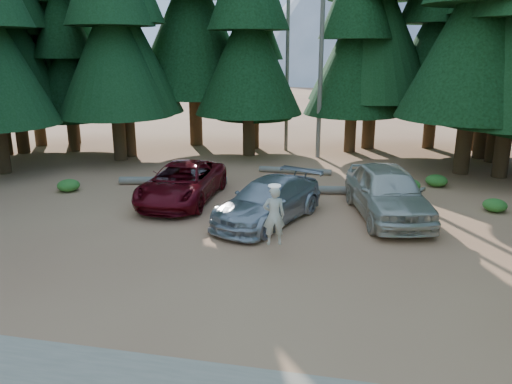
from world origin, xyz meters
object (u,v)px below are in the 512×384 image
(log_left, at_px, (173,180))
(frisbee_player, at_px, (274,215))
(silver_minivan_center, at_px, (268,201))
(log_right, at_px, (349,190))
(silver_minivan_right, at_px, (387,192))
(log_mid, at_px, (295,171))
(red_pickup, at_px, (182,183))

(log_left, bearing_deg, frisbee_player, -62.22)
(silver_minivan_center, relative_size, frisbee_player, 2.85)
(silver_minivan_center, distance_m, log_right, 4.78)
(silver_minivan_right, relative_size, log_mid, 1.57)
(silver_minivan_center, relative_size, log_mid, 1.45)
(red_pickup, xyz_separation_m, log_mid, (3.79, 5.32, -0.60))
(red_pickup, xyz_separation_m, log_right, (6.43, 2.26, -0.58))
(log_left, distance_m, log_right, 7.68)
(red_pickup, distance_m, silver_minivan_right, 7.82)
(red_pickup, height_order, log_right, red_pickup)
(log_mid, xyz_separation_m, log_right, (2.64, -3.05, 0.02))
(frisbee_player, xyz_separation_m, log_left, (-5.70, 6.85, -1.06))
(frisbee_player, height_order, log_mid, frisbee_player)
(log_mid, height_order, log_right, log_right)
(frisbee_player, bearing_deg, silver_minivan_right, -145.59)
(red_pickup, relative_size, log_left, 1.13)
(silver_minivan_center, bearing_deg, frisbee_player, -54.51)
(frisbee_player, distance_m, log_mid, 9.97)
(red_pickup, bearing_deg, log_right, 18.29)
(log_left, xyz_separation_m, log_mid, (5.04, 3.04, -0.03))
(red_pickup, relative_size, log_right, 1.03)
(log_left, bearing_deg, log_mid, 19.15)
(log_left, bearing_deg, log_right, -12.07)
(frisbee_player, height_order, log_left, frisbee_player)
(silver_minivan_center, relative_size, log_left, 1.06)
(silver_minivan_center, xyz_separation_m, log_mid, (0.03, 6.97, -0.59))
(silver_minivan_right, distance_m, log_right, 3.04)
(silver_minivan_right, distance_m, frisbee_player, 5.42)
(log_mid, bearing_deg, frisbee_player, -85.89)
(red_pickup, distance_m, log_left, 2.66)
(silver_minivan_right, xyz_separation_m, frisbee_player, (-3.36, -4.24, 0.30))
(red_pickup, relative_size, frisbee_player, 3.03)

